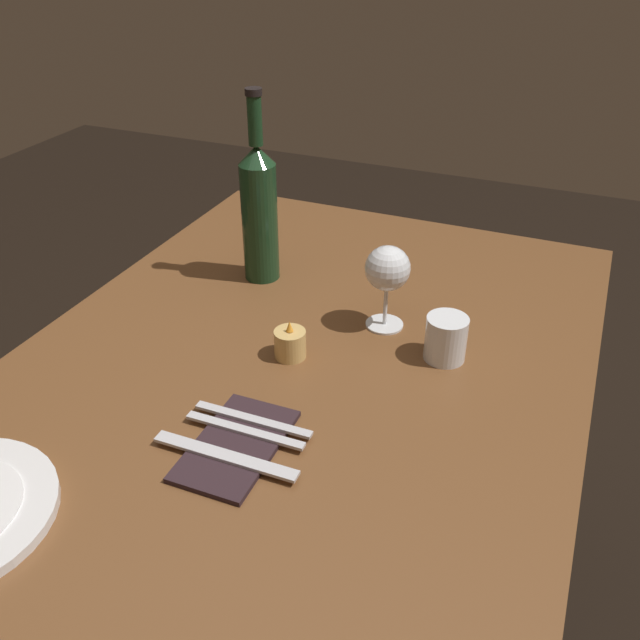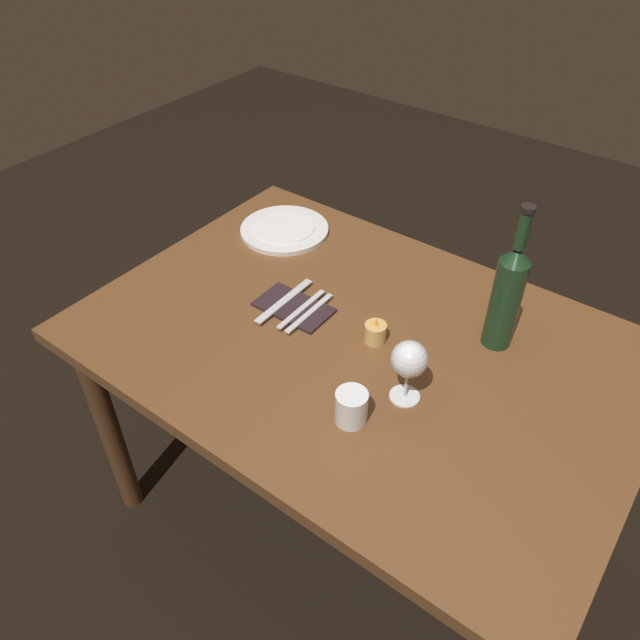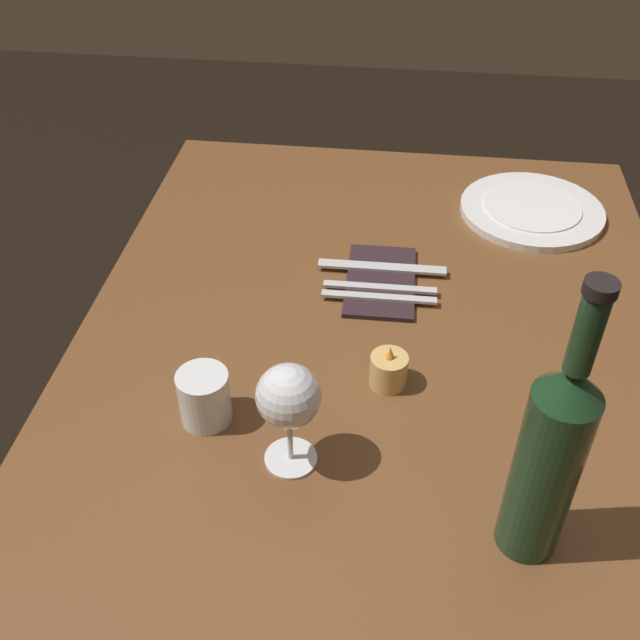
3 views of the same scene
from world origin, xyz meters
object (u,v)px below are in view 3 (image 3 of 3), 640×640
(water_tumbler, at_px, (205,399))
(wine_glass_left, at_px, (289,399))
(dinner_plate, at_px, (532,210))
(folded_napkin, at_px, (381,281))
(table_knife, at_px, (382,267))
(fork_outer, at_px, (379,297))
(votive_candle, at_px, (389,371))
(fork_inner, at_px, (380,287))
(wine_bottle, at_px, (549,457))

(water_tumbler, bearing_deg, wine_glass_left, -115.11)
(dinner_plate, height_order, folded_napkin, dinner_plate)
(wine_glass_left, height_order, table_knife, wine_glass_left)
(water_tumbler, bearing_deg, fork_outer, -37.80)
(water_tumbler, relative_size, votive_candle, 1.12)
(wine_glass_left, bearing_deg, folded_napkin, -13.29)
(dinner_plate, xyz_separation_m, fork_inner, (-0.27, 0.26, 0.00))
(fork_inner, relative_size, fork_outer, 1.00)
(wine_bottle, xyz_separation_m, fork_inner, (0.43, 0.19, -0.13))
(water_tumbler, xyz_separation_m, fork_outer, (0.27, -0.21, -0.02))
(dinner_plate, bearing_deg, wine_bottle, 174.21)
(wine_bottle, relative_size, votive_candle, 5.42)
(dinner_plate, relative_size, fork_inner, 1.44)
(wine_bottle, relative_size, fork_inner, 2.02)
(fork_inner, bearing_deg, folded_napkin, 0.00)
(wine_glass_left, relative_size, wine_bottle, 0.42)
(folded_napkin, bearing_deg, dinner_plate, -46.84)
(wine_glass_left, distance_m, folded_napkin, 0.40)
(fork_outer, xyz_separation_m, table_knife, (0.08, 0.00, 0.00))
(votive_candle, distance_m, fork_inner, 0.20)
(dinner_plate, bearing_deg, folded_napkin, 133.16)
(votive_candle, relative_size, fork_inner, 0.37)
(water_tumbler, distance_m, table_knife, 0.41)
(wine_glass_left, relative_size, fork_inner, 0.84)
(wine_bottle, xyz_separation_m, table_knife, (0.49, 0.19, -0.13))
(water_tumbler, distance_m, fork_inner, 0.36)
(wine_glass_left, distance_m, fork_outer, 0.35)
(wine_glass_left, xyz_separation_m, fork_outer, (0.33, -0.09, -0.10))
(dinner_plate, xyz_separation_m, fork_outer, (-0.30, 0.26, 0.00))
(table_knife, bearing_deg, folded_napkin, -180.00)
(fork_inner, bearing_deg, dinner_plate, -44.06)
(wine_bottle, distance_m, fork_outer, 0.47)
(wine_glass_left, height_order, dinner_plate, wine_glass_left)
(water_tumbler, height_order, fork_inner, water_tumbler)
(wine_bottle, height_order, fork_outer, wine_bottle)
(wine_glass_left, relative_size, votive_candle, 2.26)
(votive_candle, xyz_separation_m, fork_inner, (0.20, 0.02, -0.01))
(wine_bottle, distance_m, fork_inner, 0.49)
(fork_outer, height_order, table_knife, same)
(wine_glass_left, xyz_separation_m, dinner_plate, (0.62, -0.35, -0.10))
(wine_glass_left, xyz_separation_m, fork_inner, (0.35, -0.09, -0.10))
(wine_bottle, xyz_separation_m, dinner_plate, (0.70, -0.07, -0.13))
(wine_glass_left, bearing_deg, wine_bottle, -105.99)
(votive_candle, bearing_deg, table_knife, 5.25)
(folded_napkin, bearing_deg, water_tumbler, 146.80)
(wine_glass_left, xyz_separation_m, votive_candle, (0.15, -0.11, -0.09))
(wine_bottle, height_order, fork_inner, wine_bottle)
(votive_candle, height_order, table_knife, votive_candle)
(water_tumbler, xyz_separation_m, folded_napkin, (0.32, -0.21, -0.03))
(fork_outer, bearing_deg, table_knife, 0.00)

